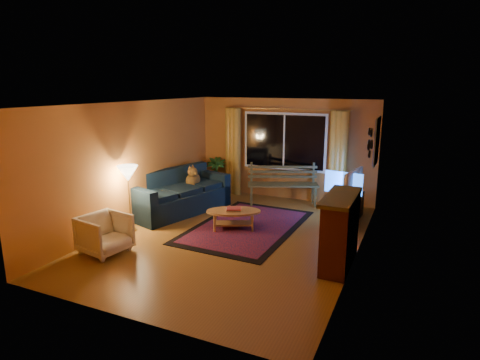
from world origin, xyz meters
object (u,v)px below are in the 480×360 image
at_px(bench, 283,195).
at_px(floor_lamp, 129,199).
at_px(armchair, 105,232).
at_px(coffee_table, 234,220).
at_px(sofa, 179,192).
at_px(tv_console, 347,209).

distance_m(bench, floor_lamp, 3.66).
relative_size(bench, armchair, 2.25).
distance_m(bench, coffee_table, 2.03).
relative_size(sofa, coffee_table, 2.17).
distance_m(bench, tv_console, 1.73).
height_order(sofa, floor_lamp, floor_lamp).
relative_size(sofa, floor_lamp, 1.81).
relative_size(armchair, coffee_table, 0.69).
height_order(bench, floor_lamp, floor_lamp).
height_order(armchair, floor_lamp, floor_lamp).
xyz_separation_m(sofa, tv_console, (3.56, 0.89, -0.20)).
relative_size(bench, coffee_table, 1.55).
xyz_separation_m(floor_lamp, tv_console, (3.79, 2.31, -0.38)).
bearing_deg(armchair, coffee_table, -27.77).
bearing_deg(bench, sofa, -165.59).
height_order(sofa, armchair, sofa).
xyz_separation_m(armchair, tv_console, (3.49, 3.34, -0.10)).
height_order(floor_lamp, tv_console, floor_lamp).
distance_m(sofa, armchair, 2.46).
bearing_deg(tv_console, coffee_table, -140.09).
xyz_separation_m(bench, sofa, (-1.95, -1.49, 0.22)).
bearing_deg(coffee_table, bench, 79.79).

